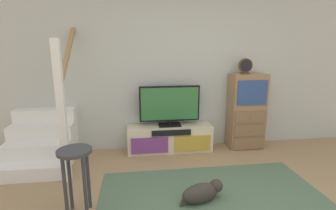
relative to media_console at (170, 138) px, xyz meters
name	(u,v)px	position (x,y,z in m)	size (l,w,h in m)	color
back_wall	(185,68)	(0.30, 0.27, 1.14)	(6.40, 0.12, 2.70)	#B2B7B2
area_rug	(217,206)	(0.30, -1.59, -0.21)	(2.60, 1.80, 0.01)	#4C664C
media_console	(170,138)	(0.00, 0.00, 0.00)	(1.39, 0.38, 0.43)	beige
television	(170,105)	(0.00, 0.02, 0.57)	(0.98, 0.22, 0.66)	black
side_cabinet	(246,111)	(1.31, 0.01, 0.42)	(0.58, 0.38, 1.27)	#93704C
desk_clock	(245,66)	(1.24, 0.00, 1.18)	(0.23, 0.08, 0.25)	#4C3823
staircase	(47,134)	(-1.94, 0.01, 0.15)	(1.00, 1.36, 2.20)	white
bar_stool_near	(76,167)	(-1.16, -1.51, 0.32)	(0.34, 0.34, 0.71)	#333338
dog	(202,192)	(0.16, -1.48, -0.10)	(0.53, 0.31, 0.23)	#332D28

